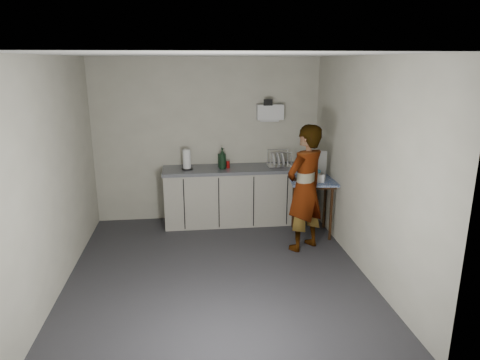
{
  "coord_description": "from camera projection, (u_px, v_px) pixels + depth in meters",
  "views": [
    {
      "loc": [
        -0.29,
        -4.81,
        2.54
      ],
      "look_at": [
        0.34,
        0.45,
        1.06
      ],
      "focal_mm": 32.0,
      "sensor_mm": 36.0,
      "label": 1
    }
  ],
  "objects": [
    {
      "name": "ground",
      "position": [
        217.0,
        272.0,
        5.31
      ],
      "size": [
        4.0,
        4.0,
        0.0
      ],
      "primitive_type": "plane",
      "color": "#2C2B30",
      "rests_on": "ground"
    },
    {
      "name": "wall_back",
      "position": [
        207.0,
        140.0,
        6.86
      ],
      "size": [
        3.6,
        0.02,
        2.6
      ],
      "primitive_type": "cube",
      "color": "#B5B19E",
      "rests_on": "ground"
    },
    {
      "name": "wall_right",
      "position": [
        363.0,
        167.0,
        5.17
      ],
      "size": [
        0.02,
        4.0,
        2.6
      ],
      "primitive_type": "cube",
      "color": "#B5B19E",
      "rests_on": "ground"
    },
    {
      "name": "wall_left",
      "position": [
        55.0,
        176.0,
        4.76
      ],
      "size": [
        0.02,
        4.0,
        2.6
      ],
      "primitive_type": "cube",
      "color": "#B5B19E",
      "rests_on": "ground"
    },
    {
      "name": "ceiling",
      "position": [
        214.0,
        55.0,
        4.61
      ],
      "size": [
        3.6,
        4.0,
        0.01
      ],
      "primitive_type": "cube",
      "color": "silver",
      "rests_on": "wall_back"
    },
    {
      "name": "kitchen_counter",
      "position": [
        234.0,
        197.0,
        6.87
      ],
      "size": [
        2.24,
        0.62,
        0.91
      ],
      "color": "black",
      "rests_on": "ground"
    },
    {
      "name": "wall_shelf",
      "position": [
        270.0,
        112.0,
        6.79
      ],
      "size": [
        0.42,
        0.18,
        0.37
      ],
      "color": "white",
      "rests_on": "ground"
    },
    {
      "name": "side_table",
      "position": [
        313.0,
        186.0,
        6.32
      ],
      "size": [
        0.73,
        0.73,
        0.85
      ],
      "rotation": [
        0.0,
        0.0,
        -0.12
      ],
      "color": "#361C0C",
      "rests_on": "ground"
    },
    {
      "name": "standing_man",
      "position": [
        305.0,
        188.0,
        5.78
      ],
      "size": [
        0.76,
        0.7,
        1.74
      ],
      "primitive_type": "imported",
      "rotation": [
        0.0,
        0.0,
        3.73
      ],
      "color": "#B2A593",
      "rests_on": "ground"
    },
    {
      "name": "soap_bottle",
      "position": [
        222.0,
        158.0,
        6.62
      ],
      "size": [
        0.17,
        0.17,
        0.33
      ],
      "primitive_type": "imported",
      "rotation": [
        0.0,
        0.0,
        0.4
      ],
      "color": "black",
      "rests_on": "kitchen_counter"
    },
    {
      "name": "soda_can",
      "position": [
        228.0,
        165.0,
        6.71
      ],
      "size": [
        0.06,
        0.06,
        0.11
      ],
      "primitive_type": "cylinder",
      "color": "red",
      "rests_on": "kitchen_counter"
    },
    {
      "name": "dark_bottle",
      "position": [
        220.0,
        160.0,
        6.74
      ],
      "size": [
        0.06,
        0.06,
        0.22
      ],
      "primitive_type": "cylinder",
      "color": "black",
      "rests_on": "kitchen_counter"
    },
    {
      "name": "paper_towel",
      "position": [
        187.0,
        160.0,
        6.6
      ],
      "size": [
        0.18,
        0.18,
        0.31
      ],
      "color": "black",
      "rests_on": "kitchen_counter"
    },
    {
      "name": "dish_rack",
      "position": [
        279.0,
        163.0,
        6.8
      ],
      "size": [
        0.37,
        0.28,
        0.26
      ],
      "color": "silver",
      "rests_on": "kitchen_counter"
    },
    {
      "name": "bakery_box",
      "position": [
        315.0,
        174.0,
        6.25
      ],
      "size": [
        0.38,
        0.39,
        0.41
      ],
      "rotation": [
        0.0,
        0.0,
        -0.39
      ],
      "color": "white",
      "rests_on": "side_table"
    }
  ]
}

